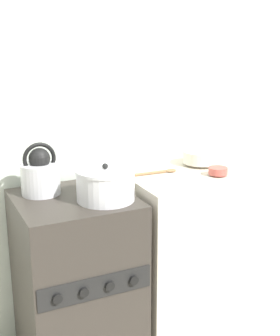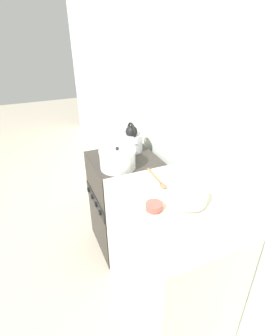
{
  "view_description": "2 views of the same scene",
  "coord_description": "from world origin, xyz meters",
  "px_view_note": "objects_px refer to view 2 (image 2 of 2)",
  "views": [
    {
      "loc": [
        -0.64,
        -1.78,
        1.65
      ],
      "look_at": [
        0.36,
        0.29,
        1.0
      ],
      "focal_mm": 50.0,
      "sensor_mm": 36.0,
      "label": 1
    },
    {
      "loc": [
        1.84,
        -0.4,
        1.89
      ],
      "look_at": [
        0.3,
        0.29,
        0.96
      ],
      "focal_mm": 28.0,
      "sensor_mm": 36.0,
      "label": 2
    }
  ],
  "objects_px": {
    "kettle": "(132,140)",
    "cooking_pot": "(118,159)",
    "enamel_bowl": "(190,197)",
    "small_ceramic_bowl": "(154,206)",
    "stove": "(125,203)"
  },
  "relations": [
    {
      "from": "kettle",
      "to": "cooking_pot",
      "type": "height_order",
      "value": "kettle"
    },
    {
      "from": "cooking_pot",
      "to": "kettle",
      "type": "bearing_deg",
      "value": 138.43
    },
    {
      "from": "stove",
      "to": "cooking_pot",
      "type": "distance_m",
      "value": 0.55
    },
    {
      "from": "cooking_pot",
      "to": "enamel_bowl",
      "type": "xyz_separation_m",
      "value": [
        0.67,
        0.21,
        0.01
      ]
    },
    {
      "from": "kettle",
      "to": "cooking_pot",
      "type": "distance_m",
      "value": 0.34
    },
    {
      "from": "kettle",
      "to": "cooking_pot",
      "type": "xyz_separation_m",
      "value": [
        0.25,
        -0.22,
        -0.02
      ]
    },
    {
      "from": "kettle",
      "to": "enamel_bowl",
      "type": "distance_m",
      "value": 0.92
    },
    {
      "from": "cooking_pot",
      "to": "small_ceramic_bowl",
      "type": "xyz_separation_m",
      "value": [
        0.64,
        -0.01,
        -0.01
      ]
    },
    {
      "from": "small_ceramic_bowl",
      "to": "stove",
      "type": "bearing_deg",
      "value": 172.12
    },
    {
      "from": "stove",
      "to": "cooking_pot",
      "type": "relative_size",
      "value": 3.19
    },
    {
      "from": "kettle",
      "to": "small_ceramic_bowl",
      "type": "height_order",
      "value": "kettle"
    },
    {
      "from": "small_ceramic_bowl",
      "to": "kettle",
      "type": "bearing_deg",
      "value": 165.54
    },
    {
      "from": "stove",
      "to": "cooking_pot",
      "type": "xyz_separation_m",
      "value": [
        0.13,
        -0.1,
        0.53
      ]
    },
    {
      "from": "cooking_pot",
      "to": "stove",
      "type": "bearing_deg",
      "value": 141.85
    },
    {
      "from": "enamel_bowl",
      "to": "small_ceramic_bowl",
      "type": "distance_m",
      "value": 0.22
    }
  ]
}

